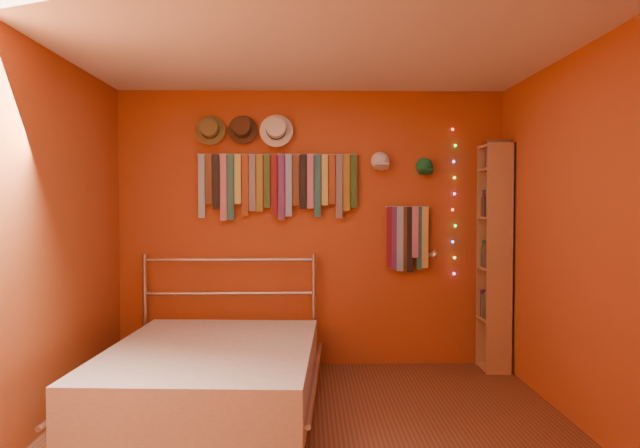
{
  "coord_description": "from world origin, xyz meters",
  "views": [
    {
      "loc": [
        -0.04,
        -3.93,
        1.49
      ],
      "look_at": [
        0.06,
        0.9,
        1.32
      ],
      "focal_mm": 35.0,
      "sensor_mm": 36.0,
      "label": 1
    }
  ],
  "objects": [
    {
      "name": "fedora_brown",
      "position": [
        -0.62,
        1.66,
        2.15
      ],
      "size": [
        0.26,
        0.14,
        0.26
      ],
      "rotation": [
        1.36,
        0.0,
        0.0
      ],
      "color": "#432A18",
      "rests_on": "back_wall"
    },
    {
      "name": "bed",
      "position": [
        -0.74,
        0.58,
        0.24
      ],
      "size": [
        1.66,
        2.16,
        1.03
      ],
      "rotation": [
        0.0,
        0.0,
        -0.05
      ],
      "color": "silver",
      "rests_on": "ground"
    },
    {
      "name": "right_wall",
      "position": [
        1.75,
        0.0,
        1.25
      ],
      "size": [
        0.02,
        3.5,
        2.5
      ],
      "primitive_type": "cube",
      "color": "#943D17",
      "rests_on": "ground"
    },
    {
      "name": "bookshelf",
      "position": [
        1.66,
        1.53,
        1.02
      ],
      "size": [
        0.25,
        0.34,
        2.0
      ],
      "color": "#A7744B",
      "rests_on": "ground"
    },
    {
      "name": "fedora_white",
      "position": [
        -0.32,
        1.65,
        2.14
      ],
      "size": [
        0.3,
        0.16,
        0.3
      ],
      "rotation": [
        1.36,
        0.0,
        0.0
      ],
      "color": "white",
      "rests_on": "back_wall"
    },
    {
      "name": "ceiling",
      "position": [
        0.0,
        0.0,
        2.5
      ],
      "size": [
        3.5,
        3.5,
        0.02
      ],
      "primitive_type": "cube",
      "color": "white",
      "rests_on": "back_wall"
    },
    {
      "name": "cap_green",
      "position": [
        1.02,
        1.7,
        1.81
      ],
      "size": [
        0.17,
        0.21,
        0.17
      ],
      "color": "#1C7E3D",
      "rests_on": "back_wall"
    },
    {
      "name": "small_tie_rack",
      "position": [
        0.87,
        1.69,
        1.18
      ],
      "size": [
        0.4,
        0.03,
        0.6
      ],
      "color": "silver",
      "rests_on": "back_wall"
    },
    {
      "name": "fedora_olive",
      "position": [
        -0.91,
        1.66,
        2.14
      ],
      "size": [
        0.27,
        0.15,
        0.27
      ],
      "rotation": [
        1.36,
        0.0,
        0.0
      ],
      "color": "brown",
      "rests_on": "back_wall"
    },
    {
      "name": "left_wall",
      "position": [
        -1.75,
        0.0,
        1.25
      ],
      "size": [
        0.02,
        3.5,
        2.5
      ],
      "primitive_type": "cube",
      "color": "#943D17",
      "rests_on": "ground"
    },
    {
      "name": "back_wall",
      "position": [
        0.0,
        1.75,
        1.25
      ],
      "size": [
        3.5,
        0.02,
        2.5
      ],
      "primitive_type": "cube",
      "color": "#943D17",
      "rests_on": "ground"
    },
    {
      "name": "reading_lamp",
      "position": [
        1.08,
        1.53,
        1.02
      ],
      "size": [
        0.07,
        0.28,
        0.08
      ],
      "color": "silver",
      "rests_on": "back_wall"
    },
    {
      "name": "cap_white",
      "position": [
        0.62,
        1.7,
        1.86
      ],
      "size": [
        0.17,
        0.22,
        0.17
      ],
      "color": "white",
      "rests_on": "back_wall"
    },
    {
      "name": "tie_rack",
      "position": [
        -0.31,
        1.69,
        1.67
      ],
      "size": [
        1.45,
        0.03,
        0.6
      ],
      "color": "silver",
      "rests_on": "back_wall"
    },
    {
      "name": "fairy_lights",
      "position": [
        1.29,
        1.71,
        1.49
      ],
      "size": [
        0.05,
        0.02,
        1.34
      ],
      "color": "#FF3333",
      "rests_on": "back_wall"
    },
    {
      "name": "ground",
      "position": [
        0.0,
        0.0,
        0.0
      ],
      "size": [
        3.5,
        3.5,
        0.0
      ],
      "primitive_type": "plane",
      "color": "#532C1C",
      "rests_on": "ground"
    }
  ]
}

